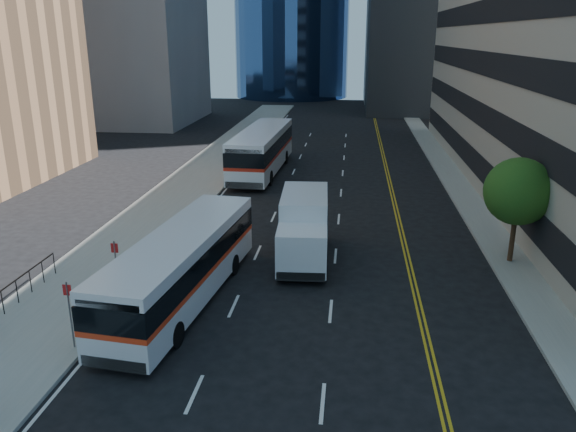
# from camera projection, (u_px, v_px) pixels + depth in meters

# --- Properties ---
(ground) EXTENTS (160.00, 160.00, 0.00)m
(ground) POSITION_uv_depth(u_px,v_px,m) (315.00, 335.00, 20.89)
(ground) COLOR black
(ground) RESTS_ON ground
(sidewalk_west) EXTENTS (5.00, 90.00, 0.15)m
(sidewalk_west) POSITION_uv_depth(u_px,v_px,m) (207.00, 171.00, 45.62)
(sidewalk_west) COLOR gray
(sidewalk_west) RESTS_ON ground
(sidewalk_east) EXTENTS (2.00, 90.00, 0.15)m
(sidewalk_east) POSITION_uv_depth(u_px,v_px,m) (452.00, 178.00, 43.53)
(sidewalk_east) COLOR gray
(sidewalk_east) RESTS_ON ground
(street_tree) EXTENTS (3.20, 3.20, 5.10)m
(street_tree) POSITION_uv_depth(u_px,v_px,m) (519.00, 192.00, 26.36)
(street_tree) COLOR #332114
(street_tree) RESTS_ON sidewalk_east
(bus_front) EXTENTS (3.80, 11.80, 2.99)m
(bus_front) POSITION_uv_depth(u_px,v_px,m) (183.00, 265.00, 23.09)
(bus_front) COLOR silver
(bus_front) RESTS_ON ground
(bus_rear) EXTENTS (3.40, 13.50, 3.46)m
(bus_rear) POSITION_uv_depth(u_px,v_px,m) (262.00, 149.00, 45.12)
(bus_rear) COLOR white
(bus_rear) RESTS_ON ground
(box_truck) EXTENTS (2.58, 6.70, 3.16)m
(box_truck) POSITION_uv_depth(u_px,v_px,m) (304.00, 227.00, 27.55)
(box_truck) COLOR white
(box_truck) RESTS_ON ground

